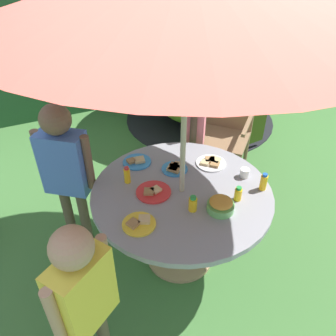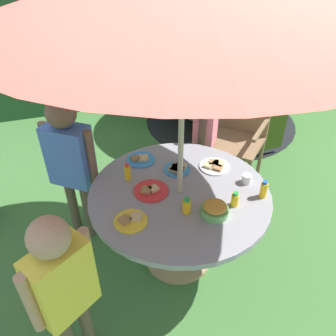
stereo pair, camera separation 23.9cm
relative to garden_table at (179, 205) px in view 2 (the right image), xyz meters
The scene contains 19 objects.
ground_plane 0.59m from the garden_table, ahead, with size 10.00×10.00×0.02m, color #3D6B33.
hedge_backdrop 3.26m from the garden_table, 90.00° to the left, with size 9.00×0.70×1.68m, color #234C28.
garden_table is the anchor object (origin of this frame).
wooden_chair 1.28m from the garden_table, 43.86° to the left, with size 0.72×0.72×0.94m.
dome_tent 2.45m from the garden_table, 57.48° to the left, with size 2.23×2.23×1.74m.
child_in_pink_shirt 0.92m from the garden_table, 55.75° to the left, with size 0.32×0.36×1.21m.
child_in_blue_shirt 0.90m from the garden_table, 143.57° to the left, with size 0.38×0.34×1.28m.
child_in_yellow_shirt 1.00m from the garden_table, 145.98° to the right, with size 0.35×0.31×1.19m.
snack_bowl 0.36m from the garden_table, 63.73° to the right, with size 0.18×0.18×0.09m.
plate_near_right 0.45m from the garden_table, 154.44° to the right, with size 0.21×0.21×0.03m.
plate_near_left 0.50m from the garden_table, 110.69° to the left, with size 0.22×0.22×0.03m.
plate_mid_left 0.42m from the garden_table, 28.66° to the left, with size 0.23×0.23×0.03m.
plate_far_right 0.24m from the garden_table, 163.04° to the left, with size 0.24×0.24×0.03m.
plate_center_front 0.29m from the garden_table, 75.60° to the left, with size 0.20×0.20×0.03m.
juice_bottle_far_left 0.44m from the garden_table, 141.85° to the left, with size 0.05×0.05×0.13m.
juice_bottle_center_back 0.27m from the garden_table, 96.60° to the right, with size 0.06×0.06×0.11m.
juice_bottle_mid_right 0.42m from the garden_table, 38.92° to the right, with size 0.05×0.05×0.11m.
juice_bottle_front_edge 0.60m from the garden_table, 23.06° to the right, with size 0.05×0.05×0.13m.
cup_near 0.52m from the garden_table, ahead, with size 0.07×0.07×0.07m, color white.
Camera 2 is at (-0.61, -1.69, 2.23)m, focal length 35.96 mm.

